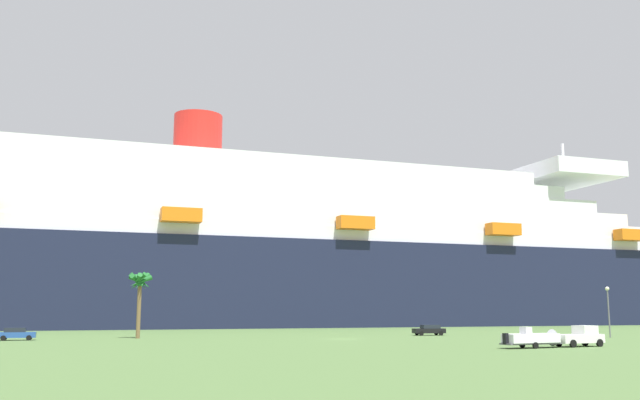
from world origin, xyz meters
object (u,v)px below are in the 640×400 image
at_px(small_boat_on_trailer, 536,338).
at_px(parked_car_black_coupe, 429,330).
at_px(cruise_ship, 332,258).
at_px(palm_tree, 140,286).
at_px(parked_car_blue_suv, 16,334).
at_px(pickup_truck, 580,337).
at_px(street_lamp, 608,304).

relative_size(small_boat_on_trailer, parked_car_black_coupe, 1.77).
distance_m(cruise_ship, small_boat_on_trailer, 96.18).
bearing_deg(palm_tree, cruise_ship, 55.17).
height_order(cruise_ship, small_boat_on_trailer, cruise_ship).
height_order(palm_tree, parked_car_blue_suv, palm_tree).
bearing_deg(small_boat_on_trailer, cruise_ship, 88.60).
xyz_separation_m(palm_tree, parked_car_black_coupe, (42.86, 1.45, -6.31)).
xyz_separation_m(pickup_truck, small_boat_on_trailer, (-5.91, -1.27, -0.08)).
height_order(pickup_truck, parked_car_black_coupe, pickup_truck).
bearing_deg(parked_car_blue_suv, street_lamp, -6.71).
bearing_deg(palm_tree, small_boat_on_trailer, -39.87).
xyz_separation_m(pickup_truck, palm_tree, (-46.22, 32.41, 6.10)).
height_order(small_boat_on_trailer, street_lamp, street_lamp).
xyz_separation_m(small_boat_on_trailer, parked_car_blue_suv, (-55.26, 31.08, -0.13)).
bearing_deg(pickup_truck, street_lamp, 48.21).
height_order(parked_car_blue_suv, parked_car_black_coupe, same).
height_order(cruise_ship, parked_car_blue_suv, cruise_ship).
relative_size(street_lamp, parked_car_blue_suv, 1.51).
xyz_separation_m(street_lamp, parked_car_black_coupe, (-21.65, 13.40, -3.86)).
distance_m(small_boat_on_trailer, parked_car_blue_suv, 63.40).
distance_m(cruise_ship, palm_tree, 75.18).
distance_m(palm_tree, parked_car_blue_suv, 16.43).
bearing_deg(street_lamp, cruise_ship, 106.63).
xyz_separation_m(parked_car_blue_suv, parked_car_black_coupe, (57.81, 4.05, 0.00)).
bearing_deg(parked_car_black_coupe, small_boat_on_trailer, -94.15).
relative_size(pickup_truck, parked_car_blue_suv, 1.26).
distance_m(cruise_ship, parked_car_blue_suv, 87.33).
relative_size(cruise_ship, small_boat_on_trailer, 30.28).
relative_size(cruise_ship, parked_car_black_coupe, 53.47).
xyz_separation_m(pickup_truck, parked_car_blue_suv, (-61.16, 29.81, -0.21)).
xyz_separation_m(cruise_ship, parked_car_blue_suv, (-57.58, -63.87, -15.24)).
bearing_deg(small_boat_on_trailer, parked_car_black_coupe, 85.85).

